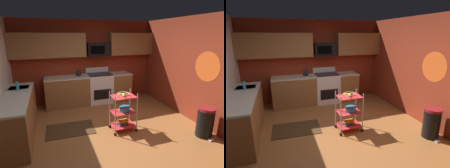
{
  "view_description": "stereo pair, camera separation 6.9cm",
  "coord_description": "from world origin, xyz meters",
  "views": [
    {
      "loc": [
        -1.16,
        -3.28,
        2.15
      ],
      "look_at": [
        0.17,
        0.45,
        1.05
      ],
      "focal_mm": 28.57,
      "sensor_mm": 36.0,
      "label": 1
    },
    {
      "loc": [
        -1.09,
        -3.3,
        2.15
      ],
      "look_at": [
        0.17,
        0.45,
        1.05
      ],
      "focal_mm": 28.57,
      "sensor_mm": 36.0,
      "label": 2
    }
  ],
  "objects": [
    {
      "name": "floor",
      "position": [
        0.0,
        0.0,
        -0.02
      ],
      "size": [
        4.4,
        4.8,
        0.04
      ],
      "primitive_type": "cube",
      "color": "#995B2D",
      "rests_on": "ground"
    },
    {
      "name": "wall_back",
      "position": [
        0.0,
        2.43,
        1.3
      ],
      "size": [
        4.52,
        0.06,
        2.6
      ],
      "primitive_type": "cube",
      "color": "maroon",
      "rests_on": "ground"
    },
    {
      "name": "wall_right",
      "position": [
        2.23,
        0.0,
        1.3
      ],
      "size": [
        0.06,
        4.8,
        2.6
      ],
      "primitive_type": "cube",
      "color": "maroon",
      "rests_on": "ground"
    },
    {
      "name": "wall_flower_decal",
      "position": [
        2.2,
        -0.25,
        1.45
      ],
      "size": [
        0.0,
        0.68,
        0.68
      ],
      "primitive_type": "cylinder",
      "rotation": [
        0.0,
        1.57,
        0.0
      ],
      "color": "#E5591E"
    },
    {
      "name": "counter_run",
      "position": [
        -0.86,
        1.48,
        0.46
      ],
      "size": [
        3.55,
        2.78,
        0.92
      ],
      "color": "brown",
      "rests_on": "ground"
    },
    {
      "name": "oven_range",
      "position": [
        0.33,
        2.1,
        0.48
      ],
      "size": [
        0.76,
        0.65,
        1.1
      ],
      "color": "white",
      "rests_on": "ground"
    },
    {
      "name": "upper_cabinets",
      "position": [
        -0.07,
        2.23,
        1.85
      ],
      "size": [
        4.4,
        0.33,
        0.7
      ],
      "color": "brown"
    },
    {
      "name": "microwave",
      "position": [
        0.33,
        2.21,
        1.7
      ],
      "size": [
        0.7,
        0.39,
        0.4
      ],
      "color": "black"
    },
    {
      "name": "rolling_cart",
      "position": [
        0.33,
        0.17,
        0.45
      ],
      "size": [
        0.59,
        0.4,
        0.91
      ],
      "color": "silver",
      "rests_on": "ground"
    },
    {
      "name": "fruit_bowl",
      "position": [
        0.33,
        0.17,
        0.88
      ],
      "size": [
        0.27,
        0.27,
        0.07
      ],
      "color": "silver",
      "rests_on": "rolling_cart"
    },
    {
      "name": "mixing_bowl_large",
      "position": [
        0.37,
        0.17,
        0.52
      ],
      "size": [
        0.25,
        0.25,
        0.11
      ],
      "color": "#338CBF",
      "rests_on": "rolling_cart"
    },
    {
      "name": "book_stack",
      "position": [
        0.33,
        0.17,
        0.18
      ],
      "size": [
        0.26,
        0.18,
        0.11
      ],
      "color": "#1E4C8C",
      "rests_on": "rolling_cart"
    },
    {
      "name": "kettle",
      "position": [
        -0.33,
        2.1,
        1.0
      ],
      "size": [
        0.21,
        0.18,
        0.26
      ],
      "color": "black",
      "rests_on": "counter_run"
    },
    {
      "name": "dish_soap_bottle",
      "position": [
        -1.89,
        1.11,
        1.02
      ],
      "size": [
        0.06,
        0.06,
        0.2
      ],
      "primitive_type": "cylinder",
      "color": "#2D8CBF",
      "rests_on": "counter_run"
    },
    {
      "name": "trash_can",
      "position": [
        1.9,
        -0.68,
        0.33
      ],
      "size": [
        0.34,
        0.42,
        0.66
      ],
      "color": "black",
      "rests_on": "ground"
    },
    {
      "name": "floor_rug",
      "position": [
        -0.83,
        0.57,
        0.01
      ],
      "size": [
        1.13,
        0.75,
        0.01
      ],
      "primitive_type": "cube",
      "rotation": [
        0.0,
        0.0,
        -0.04
      ],
      "color": "#472D19",
      "rests_on": "ground"
    }
  ]
}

